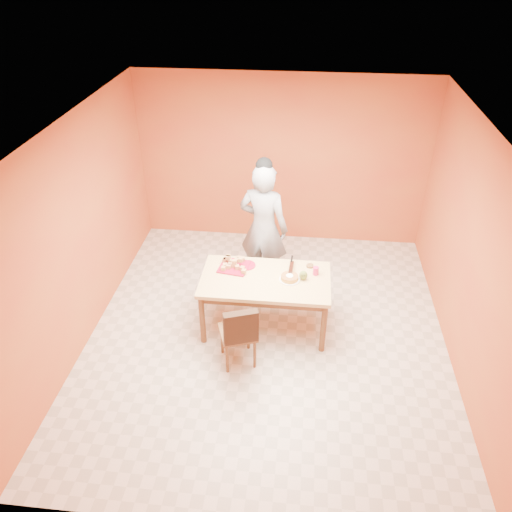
# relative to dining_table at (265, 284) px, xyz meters

# --- Properties ---
(floor) EXTENTS (5.00, 5.00, 0.00)m
(floor) POSITION_rel_dining_table_xyz_m (0.04, -0.19, -0.67)
(floor) COLOR beige
(floor) RESTS_ON ground
(ceiling) EXTENTS (5.00, 5.00, 0.00)m
(ceiling) POSITION_rel_dining_table_xyz_m (0.04, -0.19, 2.03)
(ceiling) COLOR white
(ceiling) RESTS_ON wall_back
(wall_back) EXTENTS (4.50, 0.00, 4.50)m
(wall_back) POSITION_rel_dining_table_xyz_m (0.04, 2.31, 0.68)
(wall_back) COLOR #B45F29
(wall_back) RESTS_ON floor
(wall_left) EXTENTS (0.00, 5.00, 5.00)m
(wall_left) POSITION_rel_dining_table_xyz_m (-2.21, -0.19, 0.68)
(wall_left) COLOR #B45F29
(wall_left) RESTS_ON floor
(wall_right) EXTENTS (0.00, 5.00, 5.00)m
(wall_right) POSITION_rel_dining_table_xyz_m (2.29, -0.19, 0.68)
(wall_right) COLOR #B45F29
(wall_right) RESTS_ON floor
(dining_table) EXTENTS (1.60, 0.90, 0.76)m
(dining_table) POSITION_rel_dining_table_xyz_m (0.00, 0.00, 0.00)
(dining_table) COLOR #F0D27D
(dining_table) RESTS_ON floor
(dining_chair) EXTENTS (0.53, 0.59, 0.89)m
(dining_chair) POSITION_rel_dining_table_xyz_m (-0.26, -0.68, -0.20)
(dining_chair) COLOR brown
(dining_chair) RESTS_ON floor
(pastry_pile) EXTENTS (0.32, 0.32, 0.11)m
(pastry_pile) POSITION_rel_dining_table_xyz_m (-0.42, 0.19, 0.17)
(pastry_pile) COLOR tan
(pastry_pile) RESTS_ON pastry_platter
(person) EXTENTS (0.78, 0.61, 1.89)m
(person) POSITION_rel_dining_table_xyz_m (-0.11, 0.90, 0.28)
(person) COLOR gray
(person) RESTS_ON floor
(pastry_platter) EXTENTS (0.41, 0.41, 0.02)m
(pastry_platter) POSITION_rel_dining_table_xyz_m (-0.42, 0.19, 0.10)
(pastry_platter) COLOR maroon
(pastry_platter) RESTS_ON dining_table
(red_dinner_plate) EXTENTS (0.27, 0.27, 0.01)m
(red_dinner_plate) POSITION_rel_dining_table_xyz_m (-0.26, 0.25, 0.10)
(red_dinner_plate) COLOR maroon
(red_dinner_plate) RESTS_ON dining_table
(white_cake_plate) EXTENTS (0.26, 0.26, 0.01)m
(white_cake_plate) POSITION_rel_dining_table_xyz_m (0.30, -0.00, 0.10)
(white_cake_plate) COLOR white
(white_cake_plate) RESTS_ON dining_table
(sponge_cake) EXTENTS (0.25, 0.25, 0.05)m
(sponge_cake) POSITION_rel_dining_table_xyz_m (0.30, -0.00, 0.13)
(sponge_cake) COLOR gold
(sponge_cake) RESTS_ON white_cake_plate
(cake_server) EXTENTS (0.06, 0.27, 0.01)m
(cake_server) POSITION_rel_dining_table_xyz_m (0.31, 0.18, 0.16)
(cake_server) COLOR silver
(cake_server) RESTS_ON sponge_cake
(egg_ornament) EXTENTS (0.11, 0.09, 0.13)m
(egg_ornament) POSITION_rel_dining_table_xyz_m (0.46, 0.02, 0.16)
(egg_ornament) COLOR olive
(egg_ornament) RESTS_ON dining_table
(magenta_glass) EXTENTS (0.08, 0.08, 0.11)m
(magenta_glass) POSITION_rel_dining_table_xyz_m (0.62, 0.15, 0.15)
(magenta_glass) COLOR #CC1E58
(magenta_glass) RESTS_ON dining_table
(checker_tin) EXTENTS (0.11, 0.11, 0.03)m
(checker_tin) POSITION_rel_dining_table_xyz_m (0.54, 0.31, 0.11)
(checker_tin) COLOR #3E1F10
(checker_tin) RESTS_ON dining_table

